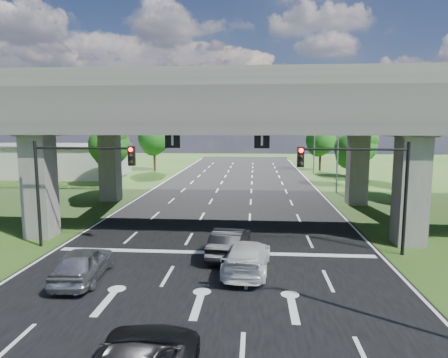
# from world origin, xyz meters

# --- Properties ---
(ground) EXTENTS (160.00, 160.00, 0.00)m
(ground) POSITION_xyz_m (0.00, 0.00, 0.00)
(ground) COLOR #294616
(ground) RESTS_ON ground
(road) EXTENTS (18.00, 120.00, 0.03)m
(road) POSITION_xyz_m (0.00, 10.00, 0.01)
(road) COLOR black
(road) RESTS_ON ground
(overpass) EXTENTS (80.00, 15.00, 10.00)m
(overpass) POSITION_xyz_m (0.00, 12.00, 7.92)
(overpass) COLOR #363331
(overpass) RESTS_ON ground
(warehouse) EXTENTS (20.00, 10.00, 4.00)m
(warehouse) POSITION_xyz_m (-26.00, 35.00, 2.00)
(warehouse) COLOR #9E9E99
(warehouse) RESTS_ON ground
(signal_right) EXTENTS (5.76, 0.54, 6.00)m
(signal_right) POSITION_xyz_m (7.82, 3.94, 4.19)
(signal_right) COLOR black
(signal_right) RESTS_ON ground
(signal_left) EXTENTS (5.76, 0.54, 6.00)m
(signal_left) POSITION_xyz_m (-7.82, 3.94, 4.19)
(signal_left) COLOR black
(signal_left) RESTS_ON ground
(streetlight_far) EXTENTS (3.38, 0.25, 10.00)m
(streetlight_far) POSITION_xyz_m (10.10, 24.00, 5.85)
(streetlight_far) COLOR gray
(streetlight_far) RESTS_ON ground
(streetlight_beyond) EXTENTS (3.38, 0.25, 10.00)m
(streetlight_beyond) POSITION_xyz_m (10.10, 40.00, 5.85)
(streetlight_beyond) COLOR gray
(streetlight_beyond) RESTS_ON ground
(tree_left_near) EXTENTS (4.50, 4.50, 7.80)m
(tree_left_near) POSITION_xyz_m (-13.95, 26.00, 4.82)
(tree_left_near) COLOR black
(tree_left_near) RESTS_ON ground
(tree_left_mid) EXTENTS (3.91, 3.90, 6.76)m
(tree_left_mid) POSITION_xyz_m (-16.95, 34.00, 4.17)
(tree_left_mid) COLOR black
(tree_left_mid) RESTS_ON ground
(tree_left_far) EXTENTS (4.80, 4.80, 8.32)m
(tree_left_far) POSITION_xyz_m (-12.95, 42.00, 5.14)
(tree_left_far) COLOR black
(tree_left_far) RESTS_ON ground
(tree_right_near) EXTENTS (4.20, 4.20, 7.28)m
(tree_right_near) POSITION_xyz_m (13.05, 28.00, 4.50)
(tree_right_near) COLOR black
(tree_right_near) RESTS_ON ground
(tree_right_mid) EXTENTS (3.91, 3.90, 6.76)m
(tree_right_mid) POSITION_xyz_m (16.05, 36.00, 4.17)
(tree_right_mid) COLOR black
(tree_right_mid) RESTS_ON ground
(tree_right_far) EXTENTS (4.50, 4.50, 7.80)m
(tree_right_far) POSITION_xyz_m (12.05, 44.00, 4.82)
(tree_right_far) COLOR black
(tree_right_far) RESTS_ON ground
(car_silver) EXTENTS (2.09, 4.50, 1.49)m
(car_silver) POSITION_xyz_m (-5.40, -0.76, 0.78)
(car_silver) COLOR #999BA0
(car_silver) RESTS_ON road
(car_dark) EXTENTS (2.15, 4.73, 1.50)m
(car_dark) POSITION_xyz_m (0.85, 3.00, 0.78)
(car_dark) COLOR black
(car_dark) RESTS_ON road
(car_white) EXTENTS (2.41, 5.10, 1.44)m
(car_white) POSITION_xyz_m (1.80, 0.85, 0.75)
(car_white) COLOR silver
(car_white) RESTS_ON road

